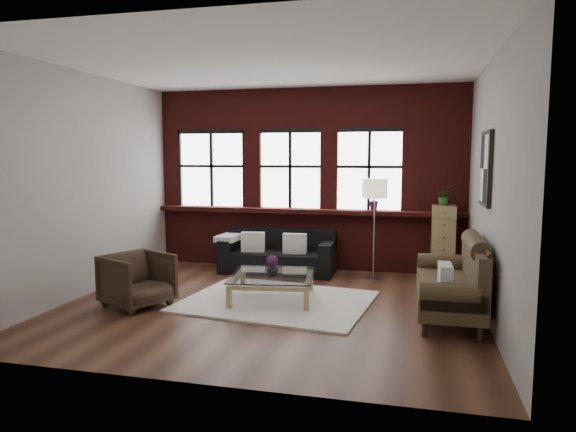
% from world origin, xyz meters
% --- Properties ---
extents(floor, '(5.50, 5.50, 0.00)m').
position_xyz_m(floor, '(0.00, 0.00, 0.00)').
color(floor, '#432518').
rests_on(floor, ground).
extents(ceiling, '(5.50, 5.50, 0.00)m').
position_xyz_m(ceiling, '(0.00, 0.00, 3.20)').
color(ceiling, white).
rests_on(ceiling, ground).
extents(wall_back, '(5.50, 0.00, 5.50)m').
position_xyz_m(wall_back, '(0.00, 2.50, 1.60)').
color(wall_back, '#A4A099').
rests_on(wall_back, ground).
extents(wall_front, '(5.50, 0.00, 5.50)m').
position_xyz_m(wall_front, '(0.00, -2.50, 1.60)').
color(wall_front, '#A4A099').
rests_on(wall_front, ground).
extents(wall_left, '(0.00, 5.00, 5.00)m').
position_xyz_m(wall_left, '(-2.75, 0.00, 1.60)').
color(wall_left, '#A4A099').
rests_on(wall_left, ground).
extents(wall_right, '(0.00, 5.00, 5.00)m').
position_xyz_m(wall_right, '(2.75, 0.00, 1.60)').
color(wall_right, '#A4A099').
rests_on(wall_right, ground).
extents(brick_backwall, '(5.50, 0.12, 3.20)m').
position_xyz_m(brick_backwall, '(0.00, 2.44, 1.60)').
color(brick_backwall, '#591715').
rests_on(brick_backwall, floor).
extents(sill_ledge, '(5.50, 0.30, 0.08)m').
position_xyz_m(sill_ledge, '(0.00, 2.35, 1.04)').
color(sill_ledge, '#591715').
rests_on(sill_ledge, brick_backwall).
extents(window_left, '(1.38, 0.10, 1.50)m').
position_xyz_m(window_left, '(-1.80, 2.45, 1.75)').
color(window_left, black).
rests_on(window_left, brick_backwall).
extents(window_mid, '(1.38, 0.10, 1.50)m').
position_xyz_m(window_mid, '(-0.30, 2.45, 1.75)').
color(window_mid, black).
rests_on(window_mid, brick_backwall).
extents(window_right, '(1.38, 0.10, 1.50)m').
position_xyz_m(window_right, '(1.10, 2.45, 1.75)').
color(window_right, black).
rests_on(window_right, brick_backwall).
extents(wall_poster, '(0.05, 0.74, 0.94)m').
position_xyz_m(wall_poster, '(2.72, 0.30, 1.85)').
color(wall_poster, black).
rests_on(wall_poster, wall_right).
extents(shag_rug, '(2.71, 2.25, 0.03)m').
position_xyz_m(shag_rug, '(0.05, 0.15, 0.01)').
color(shag_rug, silver).
rests_on(shag_rug, floor).
extents(dark_sofa, '(1.94, 0.79, 0.70)m').
position_xyz_m(dark_sofa, '(-0.39, 1.90, 0.35)').
color(dark_sofa, black).
rests_on(dark_sofa, floor).
extents(pillow_a, '(0.42, 0.20, 0.34)m').
position_xyz_m(pillow_a, '(-0.81, 1.80, 0.54)').
color(pillow_a, silver).
rests_on(pillow_a, dark_sofa).
extents(pillow_b, '(0.41, 0.18, 0.34)m').
position_xyz_m(pillow_b, '(-0.07, 1.80, 0.54)').
color(pillow_b, silver).
rests_on(pillow_b, dark_sofa).
extents(vintage_settee, '(0.85, 1.92, 1.02)m').
position_xyz_m(vintage_settee, '(2.30, 0.03, 0.51)').
color(vintage_settee, '#473821').
rests_on(vintage_settee, floor).
extents(pillow_settee, '(0.15, 0.38, 0.34)m').
position_xyz_m(pillow_settee, '(2.22, -0.55, 0.62)').
color(pillow_settee, silver).
rests_on(pillow_settee, vintage_settee).
extents(armchair, '(1.04, 1.03, 0.72)m').
position_xyz_m(armchair, '(-1.71, -0.48, 0.36)').
color(armchair, '#2F2217').
rests_on(armchair, floor).
extents(coffee_table, '(1.28, 1.28, 0.38)m').
position_xyz_m(coffee_table, '(-0.03, 0.22, 0.18)').
color(coffee_table, tan).
rests_on(coffee_table, shag_rug).
extents(vase, '(0.17, 0.17, 0.16)m').
position_xyz_m(vase, '(-0.03, 0.22, 0.45)').
color(vase, '#B2B2B2').
rests_on(vase, coffee_table).
extents(flowers, '(0.16, 0.16, 0.16)m').
position_xyz_m(flowers, '(-0.03, 0.22, 0.56)').
color(flowers, '#471840').
rests_on(flowers, vase).
extents(drawer_chest, '(0.37, 0.37, 1.21)m').
position_xyz_m(drawer_chest, '(2.35, 2.17, 0.60)').
color(drawer_chest, tan).
rests_on(drawer_chest, floor).
extents(potted_plant_top, '(0.33, 0.30, 0.32)m').
position_xyz_m(potted_plant_top, '(2.35, 2.17, 1.37)').
color(potted_plant_top, '#2D5923').
rests_on(potted_plant_top, drawer_chest).
extents(floor_lamp, '(0.40, 0.40, 1.79)m').
position_xyz_m(floor_lamp, '(1.25, 1.79, 0.90)').
color(floor_lamp, '#A5A5A8').
rests_on(floor_lamp, floor).
extents(sill_plant, '(0.23, 0.20, 0.37)m').
position_xyz_m(sill_plant, '(1.22, 2.32, 1.26)').
color(sill_plant, '#471840').
rests_on(sill_plant, sill_ledge).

